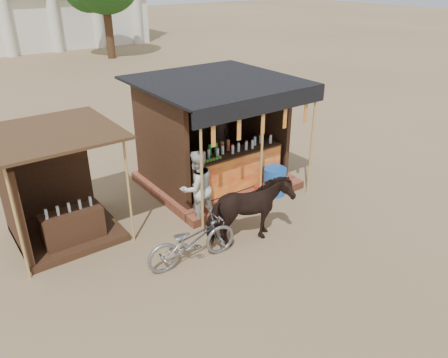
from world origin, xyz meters
TOP-DOWN VIEW (x-y plane):
  - ground at (0.00, 0.00)m, footprint 120.00×120.00m
  - main_stall at (1.02, 3.36)m, footprint 3.60×3.61m
  - secondary_stall at (-3.17, 3.24)m, footprint 2.40×2.40m
  - cow at (-0.04, 0.68)m, footprint 1.85×1.12m
  - motorbike at (-1.34, 0.80)m, footprint 1.90×0.80m
  - bystander at (-0.44, 2.00)m, footprint 0.84×0.66m
  - blue_barrel at (1.86, 2.00)m, footprint 0.57×0.57m
  - red_crate at (1.57, 2.00)m, footprint 0.47×0.50m
  - cooler at (2.26, 2.60)m, footprint 0.74×0.60m

SIDE VIEW (x-z plane):
  - ground at x=0.00m, z-range 0.00..0.00m
  - red_crate at x=1.57m, z-range 0.00..0.31m
  - cooler at x=2.26m, z-range 0.00..0.46m
  - blue_barrel at x=1.86m, z-range 0.00..0.70m
  - motorbike at x=-1.34m, z-range 0.00..0.97m
  - cow at x=-0.04m, z-range 0.00..1.46m
  - secondary_stall at x=-3.17m, z-range -0.34..2.04m
  - bystander at x=-0.44m, z-range 0.00..1.71m
  - main_stall at x=1.02m, z-range -0.36..2.42m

